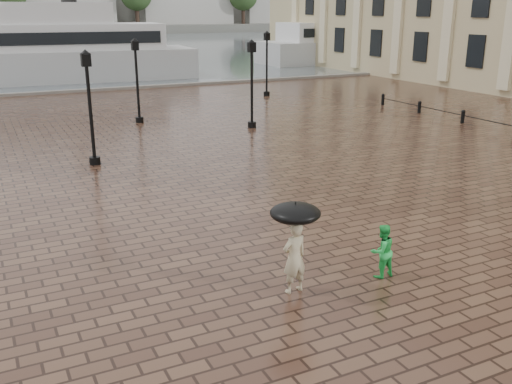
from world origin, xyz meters
TOP-DOWN VIEW (x-y plane):
  - ground at (0.00, 0.00)m, footprint 300.00×300.00m
  - harbour_water at (0.00, 92.00)m, footprint 240.00×240.00m
  - quay_edge at (0.00, 32.00)m, footprint 80.00×0.60m
  - far_shore at (0.00, 160.00)m, footprint 300.00×60.00m
  - street_lamps at (-1.60, 17.60)m, footprint 21.44×14.44m
  - adult_pedestrian at (-4.18, -3.08)m, footprint 0.64×0.46m
  - child_pedestrian at (-1.97, -3.31)m, footprint 0.65×0.51m
  - ferry_near at (-5.04, 40.18)m, footprint 27.55×8.06m
  - ferry_far at (32.44, 44.76)m, footprint 25.91×6.57m
  - umbrella at (-4.18, -3.08)m, footprint 1.10×1.10m

SIDE VIEW (x-z plane):
  - ground at x=0.00m, z-range 0.00..0.00m
  - harbour_water at x=0.00m, z-range 0.00..0.00m
  - quay_edge at x=0.00m, z-range -0.15..0.15m
  - child_pedestrian at x=-1.97m, z-range 0.00..1.29m
  - adult_pedestrian at x=-4.18m, z-range 0.00..1.65m
  - far_shore at x=0.00m, z-range 0.00..2.00m
  - umbrella at x=-4.18m, z-range 1.30..2.43m
  - street_lamps at x=-1.60m, z-range 0.13..4.53m
  - ferry_far at x=32.44m, z-range -1.69..6.78m
  - ferry_near at x=-5.04m, z-range -1.78..7.15m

